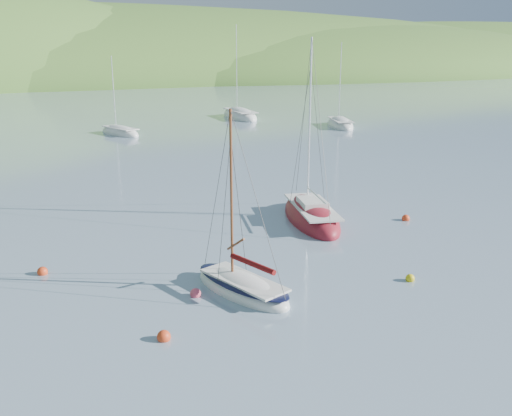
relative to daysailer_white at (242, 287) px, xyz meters
name	(u,v)px	position (x,y,z in m)	size (l,w,h in m)	color
ground	(334,302)	(3.15, -2.43, -0.20)	(700.00, 700.00, 0.00)	#7489A1
shoreline_hills	(21,78)	(-6.51, 170.00, -0.20)	(690.00, 135.00, 56.00)	#386827
daysailer_white	(242,287)	(0.00, 0.00, 0.00)	(3.77, 5.83, 8.42)	white
sloop_red	(311,217)	(7.59, 8.01, 0.02)	(4.30, 8.28, 11.67)	maroon
distant_sloop_a	(120,133)	(2.58, 46.63, -0.03)	(4.82, 7.23, 9.74)	white
distant_sloop_b	(240,117)	(20.96, 55.20, 0.02)	(3.49, 9.79, 13.94)	white
distant_sloop_d	(340,125)	(29.79, 42.23, -0.01)	(5.02, 8.45, 11.38)	white
mooring_buoys	(240,274)	(0.49, 1.58, -0.08)	(21.37, 9.15, 0.51)	yellow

